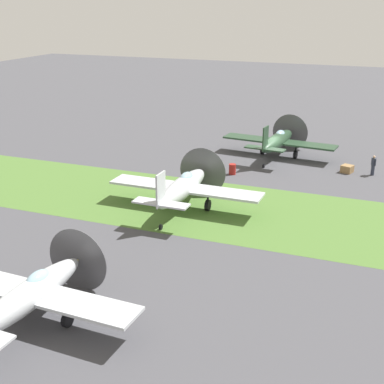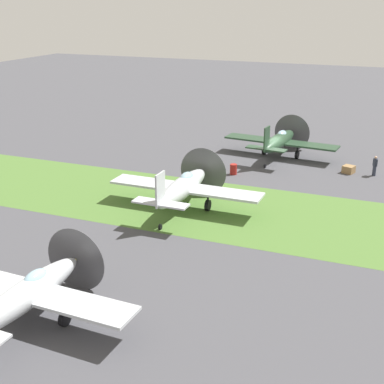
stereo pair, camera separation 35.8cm
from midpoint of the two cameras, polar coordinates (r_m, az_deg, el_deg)
ground_plane at (r=49.68m, az=8.69°, el=2.99°), size 160.00×160.00×0.00m
grass_verge at (r=38.46m, az=4.35°, el=-1.91°), size 120.00×11.00×0.01m
airplane_lead at (r=51.34m, az=9.50°, el=5.38°), size 10.95×8.68×3.89m
airplane_wingman at (r=37.93m, az=-0.62°, el=0.54°), size 11.21×8.93×4.03m
airplane_trail at (r=26.03m, az=-16.49°, el=-10.19°), size 10.47×8.30×3.74m
ground_crew_chief at (r=48.12m, az=19.04°, el=2.69°), size 0.42×0.53×1.73m
fuel_drum at (r=46.12m, az=4.64°, el=2.42°), size 0.60×0.60×0.90m
supply_crate at (r=48.39m, az=16.49°, el=2.32°), size 1.14×1.14×0.64m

